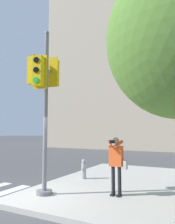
% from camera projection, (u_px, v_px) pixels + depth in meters
% --- Properties ---
extents(ground_plane, '(160.00, 160.00, 0.00)m').
position_uv_depth(ground_plane, '(15.00, 204.00, 6.17)').
color(ground_plane, '#4C4C4F').
extents(sidewalk_corner, '(8.00, 8.00, 0.14)m').
position_uv_depth(sidewalk_corner, '(162.00, 188.00, 7.71)').
color(sidewalk_corner, '#BCB7AD').
rests_on(sidewalk_corner, ground_plane).
extents(traffic_signal_pole, '(0.94, 1.32, 5.17)m').
position_uv_depth(traffic_signal_pole, '(43.00, 90.00, 6.96)').
color(traffic_signal_pole, slate).
rests_on(traffic_signal_pole, sidewalk_corner).
extents(person_photographer, '(0.58, 0.54, 1.73)m').
position_uv_depth(person_photographer, '(116.00, 160.00, 6.61)').
color(person_photographer, black).
rests_on(person_photographer, sidewalk_corner).
extents(fire_hydrant, '(0.19, 0.25, 0.79)m').
position_uv_depth(fire_hydrant, '(84.00, 169.00, 8.89)').
color(fire_hydrant, '#99999E').
rests_on(fire_hydrant, sidewalk_corner).
extents(building_left, '(17.17, 13.42, 22.72)m').
position_uv_depth(building_left, '(123.00, 67.00, 31.57)').
color(building_left, tan).
rests_on(building_left, ground_plane).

